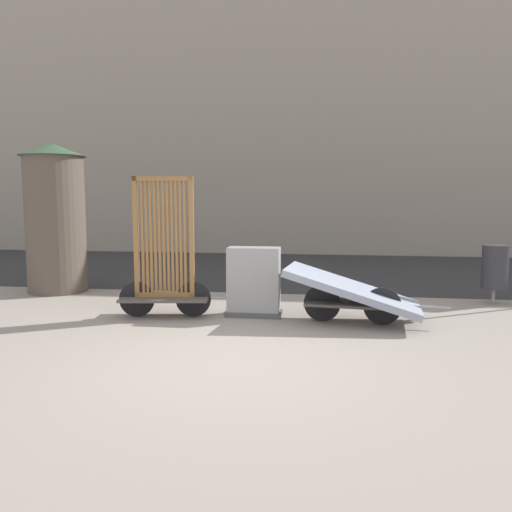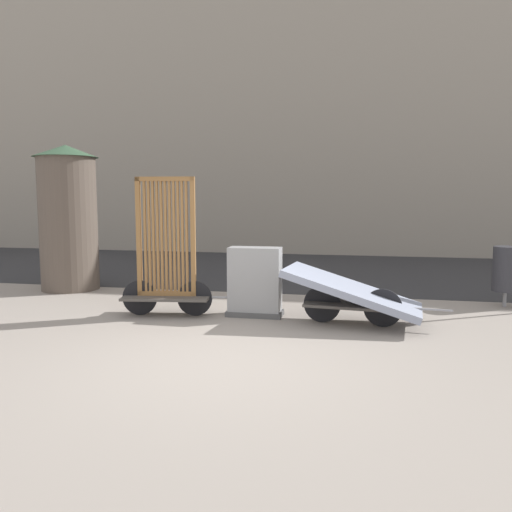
{
  "view_description": "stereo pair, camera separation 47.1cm",
  "coord_description": "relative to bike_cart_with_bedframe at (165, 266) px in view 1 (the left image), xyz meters",
  "views": [
    {
      "loc": [
        1.05,
        -5.37,
        1.81
      ],
      "look_at": [
        0.0,
        1.96,
        0.97
      ],
      "focal_mm": 35.0,
      "sensor_mm": 36.0,
      "label": 1
    },
    {
      "loc": [
        1.51,
        -5.29,
        1.81
      ],
      "look_at": [
        0.0,
        1.96,
        0.97
      ],
      "focal_mm": 35.0,
      "sensor_mm": 36.0,
      "label": 2
    }
  ],
  "objects": [
    {
      "name": "bike_cart_with_mattress",
      "position": [
        2.85,
        -0.0,
        -0.33
      ],
      "size": [
        2.38,
        1.23,
        0.83
      ],
      "rotation": [
        0.0,
        0.0,
        -0.1
      ],
      "color": "#4C4742",
      "rests_on": "ground_plane"
    },
    {
      "name": "advertising_column",
      "position": [
        -2.79,
        1.77,
        0.68
      ],
      "size": [
        1.26,
        1.26,
        2.88
      ],
      "color": "brown",
      "rests_on": "ground_plane"
    },
    {
      "name": "trash_bin",
      "position": [
        5.37,
        1.77,
        -0.15
      ],
      "size": [
        0.44,
        0.44,
        1.03
      ],
      "color": "gray",
      "rests_on": "ground_plane"
    },
    {
      "name": "road_strip",
      "position": [
        1.42,
        5.62,
        -0.79
      ],
      "size": [
        56.0,
        7.01,
        0.01
      ],
      "color": "#2D2D30",
      "rests_on": "ground_plane"
    },
    {
      "name": "utility_cabinet",
      "position": [
        1.35,
        0.25,
        -0.29
      ],
      "size": [
        0.87,
        0.42,
        1.08
      ],
      "color": "#4C4C4C",
      "rests_on": "ground_plane"
    },
    {
      "name": "bike_cart_with_bedframe",
      "position": [
        0.0,
        0.0,
        0.0
      ],
      "size": [
        2.07,
        0.8,
        2.16
      ],
      "rotation": [
        0.0,
        0.0,
        0.15
      ],
      "color": "#4C4742",
      "rests_on": "ground_plane"
    },
    {
      "name": "ground_plane",
      "position": [
        1.42,
        -1.96,
        -0.79
      ],
      "size": [
        60.0,
        60.0,
        0.0
      ],
      "primitive_type": "plane",
      "color": "gray"
    },
    {
      "name": "building_facade",
      "position": [
        1.42,
        11.12,
        4.97
      ],
      "size": [
        48.0,
        4.0,
        11.53
      ],
      "color": "#9E9384",
      "rests_on": "ground_plane"
    }
  ]
}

